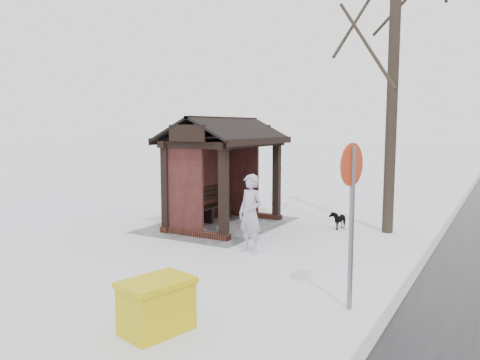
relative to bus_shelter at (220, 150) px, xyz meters
name	(u,v)px	position (x,y,z in m)	size (l,w,h in m)	color
ground	(225,226)	(0.00, 0.16, -2.17)	(120.00, 120.00, 0.00)	white
kerb	(430,251)	(0.00, 5.66, -2.16)	(120.00, 0.15, 0.06)	gray
trampled_patch	(219,225)	(0.00, -0.04, -2.16)	(4.20, 3.20, 0.02)	gray
bus_shelter	(220,150)	(0.00, 0.00, 0.00)	(3.60, 2.40, 3.09)	#341B13
pedestrian	(251,214)	(2.12, 2.15, -1.28)	(0.65, 0.42, 1.77)	#AC9FBB
dog	(338,220)	(-1.23, 3.08, -1.91)	(0.28, 0.61, 0.51)	black
grit_bin	(157,305)	(6.35, 3.01, -1.79)	(1.10, 0.88, 0.75)	#C1AA0B
road_sign	(351,192)	(4.22, 5.05, -0.33)	(0.65, 0.16, 2.59)	slate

